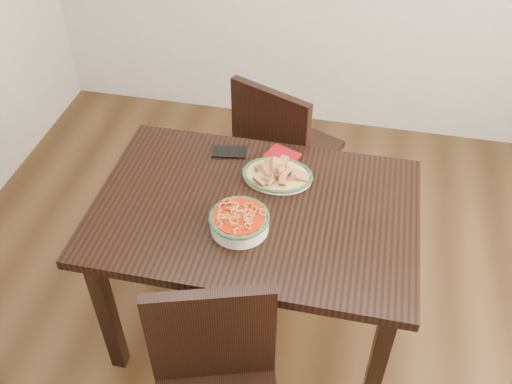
% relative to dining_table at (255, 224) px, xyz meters
% --- Properties ---
extents(floor, '(3.50, 3.50, 0.00)m').
position_rel_dining_table_xyz_m(floor, '(0.08, -0.06, -0.66)').
color(floor, '#342110').
rests_on(floor, ground).
extents(dining_table, '(1.24, 0.83, 0.75)m').
position_rel_dining_table_xyz_m(dining_table, '(0.00, 0.00, 0.00)').
color(dining_table, black).
rests_on(dining_table, ground).
extents(chair_far, '(0.55, 0.55, 0.89)m').
position_rel_dining_table_xyz_m(chair_far, '(-0.02, 0.70, -0.16)').
color(chair_far, black).
rests_on(chair_far, ground).
extents(fish_plate, '(0.28, 0.22, 0.11)m').
position_rel_dining_table_xyz_m(fish_plate, '(0.05, 0.19, 0.14)').
color(fish_plate, beige).
rests_on(fish_plate, dining_table).
extents(noodle_bowl, '(0.23, 0.23, 0.08)m').
position_rel_dining_table_xyz_m(noodle_bowl, '(-0.03, -0.12, 0.14)').
color(noodle_bowl, '#F2E5CC').
rests_on(noodle_bowl, dining_table).
extents(smartphone, '(0.16, 0.10, 0.01)m').
position_rel_dining_table_xyz_m(smartphone, '(-0.18, 0.30, 0.10)').
color(smartphone, black).
rests_on(smartphone, dining_table).
extents(napkin, '(0.16, 0.15, 0.01)m').
position_rel_dining_table_xyz_m(napkin, '(0.05, 0.32, 0.10)').
color(napkin, maroon).
rests_on(napkin, dining_table).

